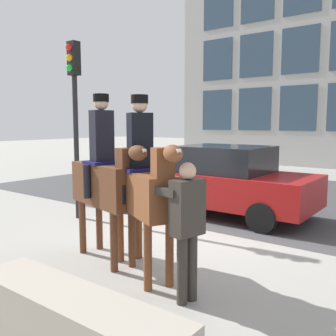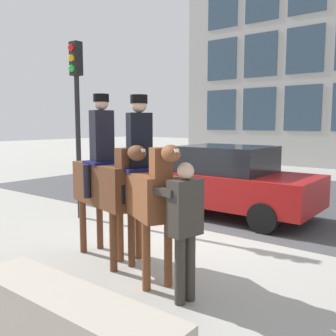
% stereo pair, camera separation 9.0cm
% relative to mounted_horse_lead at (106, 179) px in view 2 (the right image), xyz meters
% --- Properties ---
extents(ground_plane, '(80.00, 80.00, 0.00)m').
position_rel_mounted_horse_lead_xyz_m(ground_plane, '(0.37, 1.83, -1.29)').
color(ground_plane, '#9E9B93').
extents(road_surface, '(18.06, 8.50, 0.01)m').
position_rel_mounted_horse_lead_xyz_m(road_surface, '(0.37, 6.58, -1.29)').
color(road_surface, '#444447').
rests_on(road_surface, ground_plane).
extents(mounted_horse_lead, '(1.86, 0.79, 2.59)m').
position_rel_mounted_horse_lead_xyz_m(mounted_horse_lead, '(0.00, 0.00, 0.00)').
color(mounted_horse_lead, '#59331E').
rests_on(mounted_horse_lead, ground_plane).
extents(mounted_horse_companion, '(1.87, 1.19, 2.54)m').
position_rel_mounted_horse_lead_xyz_m(mounted_horse_companion, '(0.82, -0.07, -0.01)').
color(mounted_horse_companion, brown).
rests_on(mounted_horse_companion, ground_plane).
extents(pedestrian_bystander, '(0.89, 0.44, 1.69)m').
position_rel_mounted_horse_lead_xyz_m(pedestrian_bystander, '(1.78, -0.41, -0.30)').
color(pedestrian_bystander, '#332D28').
rests_on(pedestrian_bystander, ground_plane).
extents(street_car_near_lane, '(3.94, 1.97, 1.62)m').
position_rel_mounted_horse_lead_xyz_m(street_car_near_lane, '(0.10, 3.73, -0.47)').
color(street_car_near_lane, maroon).
rests_on(street_car_near_lane, ground_plane).
extents(traffic_light, '(0.24, 0.29, 3.90)m').
position_rel_mounted_horse_lead_xyz_m(traffic_light, '(-2.47, 1.44, 1.34)').
color(traffic_light, black).
rests_on(traffic_light, ground_plane).
extents(planter_ledge, '(2.42, 0.56, 0.62)m').
position_rel_mounted_horse_lead_xyz_m(planter_ledge, '(1.60, -1.95, -0.98)').
color(planter_ledge, '#ADA393').
rests_on(planter_ledge, ground_plane).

